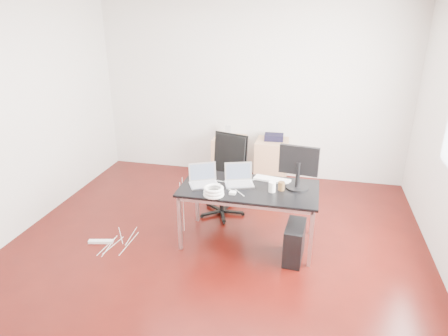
% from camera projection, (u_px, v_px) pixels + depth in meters
% --- Properties ---
extents(room_shell, '(5.00, 5.00, 5.00)m').
position_uv_depth(room_shell, '(216.00, 139.00, 4.19)').
color(room_shell, '#340805').
rests_on(room_shell, ground).
extents(desk, '(1.60, 0.80, 0.73)m').
position_uv_depth(desk, '(249.00, 191.00, 4.68)').
color(desk, black).
rests_on(desk, ground).
extents(office_chair, '(0.59, 0.61, 1.08)m').
position_uv_depth(office_chair, '(225.00, 171.00, 5.44)').
color(office_chair, black).
rests_on(office_chair, ground).
extents(filing_cabinet_left, '(0.50, 0.50, 0.70)m').
position_uv_depth(filing_cabinet_left, '(229.00, 157.00, 6.67)').
color(filing_cabinet_left, tan).
rests_on(filing_cabinet_left, ground).
extents(filing_cabinet_right, '(0.50, 0.50, 0.70)m').
position_uv_depth(filing_cabinet_right, '(271.00, 161.00, 6.52)').
color(filing_cabinet_right, tan).
rests_on(filing_cabinet_right, ground).
extents(pc_tower, '(0.23, 0.46, 0.44)m').
position_uv_depth(pc_tower, '(294.00, 242.00, 4.51)').
color(pc_tower, black).
rests_on(pc_tower, ground).
extents(wastebasket, '(0.25, 0.25, 0.28)m').
position_uv_depth(wastebasket, '(234.00, 173.00, 6.60)').
color(wastebasket, black).
rests_on(wastebasket, ground).
extents(power_strip, '(0.31, 0.13, 0.04)m').
position_uv_depth(power_strip, '(101.00, 242.00, 4.89)').
color(power_strip, white).
rests_on(power_strip, ground).
extents(laptop_left, '(0.41, 0.38, 0.23)m').
position_uv_depth(laptop_left, '(203.00, 179.00, 4.74)').
color(laptop_left, silver).
rests_on(laptop_left, desk).
extents(laptop_right, '(0.40, 0.35, 0.23)m').
position_uv_depth(laptop_right, '(239.00, 179.00, 4.75)').
color(laptop_right, silver).
rests_on(laptop_right, desk).
extents(monitor, '(0.45, 0.26, 0.51)m').
position_uv_depth(monitor, '(299.00, 165.00, 4.55)').
color(monitor, black).
rests_on(monitor, desk).
extents(keyboard, '(0.46, 0.22, 0.02)m').
position_uv_depth(keyboard, '(272.00, 180.00, 4.85)').
color(keyboard, white).
rests_on(keyboard, desk).
extents(cup_white, '(0.11, 0.11, 0.12)m').
position_uv_depth(cup_white, '(272.00, 187.00, 4.53)').
color(cup_white, white).
rests_on(cup_white, desk).
extents(cup_brown, '(0.09, 0.09, 0.10)m').
position_uv_depth(cup_brown, '(281.00, 186.00, 4.58)').
color(cup_brown, brown).
rests_on(cup_brown, desk).
extents(cable_coil, '(0.24, 0.24, 0.11)m').
position_uv_depth(cable_coil, '(214.00, 191.00, 4.44)').
color(cable_coil, white).
rests_on(cable_coil, desk).
extents(power_adapter, '(0.07, 0.07, 0.03)m').
position_uv_depth(power_adapter, '(233.00, 193.00, 4.50)').
color(power_adapter, white).
rests_on(power_adapter, desk).
extents(speaker, '(0.10, 0.10, 0.18)m').
position_uv_depth(speaker, '(228.00, 131.00, 6.55)').
color(speaker, '#9E9E9E').
rests_on(speaker, filing_cabinet_left).
extents(navy_garment, '(0.32, 0.26, 0.09)m').
position_uv_depth(navy_garment, '(274.00, 137.00, 6.41)').
color(navy_garment, black).
rests_on(navy_garment, filing_cabinet_right).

